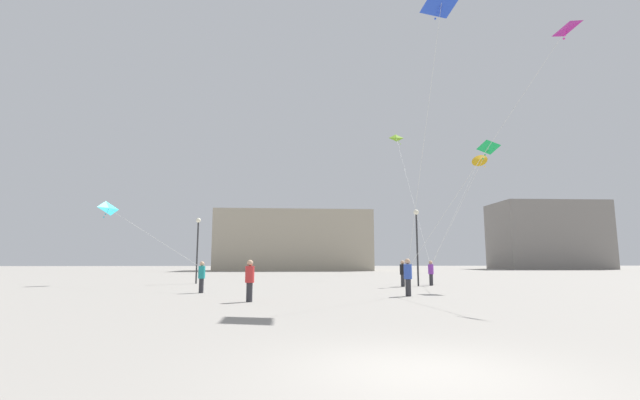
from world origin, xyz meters
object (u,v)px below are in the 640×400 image
Objects in this scene: person_in_black at (403,272)px; kite_lime_delta at (397,142)px; kite_amber_diamond at (479,160)px; lamppost_east at (417,235)px; building_centre_hall at (547,236)px; person_in_purple at (431,272)px; kite_emerald_delta at (487,151)px; kite_magenta_delta at (561,36)px; building_left_hall at (293,241)px; person_in_red at (250,279)px; person_in_blue at (408,276)px; kite_cyan_delta at (110,209)px; kite_cobalt_delta at (441,6)px; lamppost_west at (198,239)px; person_in_teal at (202,276)px.

kite_lime_delta is at bearing -134.80° from person_in_black.
lamppost_east is at bearing -139.37° from kite_amber_diamond.
kite_lime_delta reaches higher than building_centre_hall.
kite_amber_diamond reaches higher than person_in_purple.
building_centre_hall is 4.23× the size of lamppost_east.
kite_amber_diamond is at bearing 67.70° from kite_emerald_delta.
kite_amber_diamond reaches higher than person_in_black.
building_left_hall is at bearing 100.57° from kite_magenta_delta.
building_centre_hall reaches higher than person_in_red.
person_in_black is at bearing -128.29° from building_centre_hall.
person_in_blue is 0.18× the size of kite_cyan_delta.
kite_cyan_delta is at bearing 107.48° from person_in_red.
person_in_red is 29.89m from kite_lime_delta.
kite_magenta_delta is at bearing -120.98° from building_centre_hall.
person_in_blue reaches higher than person_in_red.
kite_cobalt_delta is at bearing -99.38° from kite_lime_delta.
kite_lime_delta is 1.17× the size of kite_magenta_delta.
building_centre_hall is at bearing 39.44° from kite_cyan_delta.
kite_cyan_delta is at bearing -158.30° from kite_lime_delta.
person_in_purple is at bearing 118.09° from kite_emerald_delta.
person_in_blue is 0.08× the size of building_centre_hall.
kite_cyan_delta is 30.27m from kite_magenta_delta.
person_in_black is at bearing -18.78° from lamppost_west.
kite_cyan_delta is 22.23m from lamppost_east.
kite_magenta_delta reaches higher than person_in_purple.
kite_magenta_delta reaches higher than person_in_teal.
person_in_black is at bearing 114.41° from kite_magenta_delta.
person_in_blue is (7.36, 2.38, 0.04)m from person_in_red.
kite_cyan_delta reaches higher than person_in_purple.
person_in_blue is at bearing -132.55° from person_in_teal.
kite_amber_diamond reaches higher than building_left_hall.
kite_lime_delta is 16.98m from lamppost_east.
kite_amber_diamond is (6.57, 5.85, 9.38)m from person_in_purple.
kite_lime_delta is (5.28, 21.51, 12.75)m from person_in_blue.
kite_lime_delta is (12.64, 23.88, 12.79)m from person_in_red.
kite_amber_diamond reaches higher than lamppost_east.
kite_cobalt_delta reaches higher than building_left_hall.
lamppost_east reaches higher than lamppost_west.
kite_cobalt_delta is 0.98× the size of kite_lime_delta.
person_in_blue is 0.23× the size of kite_emerald_delta.
person_in_red is 0.35× the size of lamppost_west.
person_in_purple is at bearing -94.05° from person_in_teal.
kite_lime_delta is 27.26m from kite_cyan_delta.
person_in_black is at bearing -104.16° from kite_lime_delta.
lamppost_west reaches higher than person_in_red.
kite_emerald_delta is at bearing -85.95° from kite_lime_delta.
kite_cobalt_delta is 14.68m from lamppost_east.
person_in_purple is 17.32m from lamppost_west.
building_left_hall is (-4.75, 58.53, 4.29)m from person_in_blue.
kite_lime_delta is (15.62, 18.56, 12.83)m from person_in_teal.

